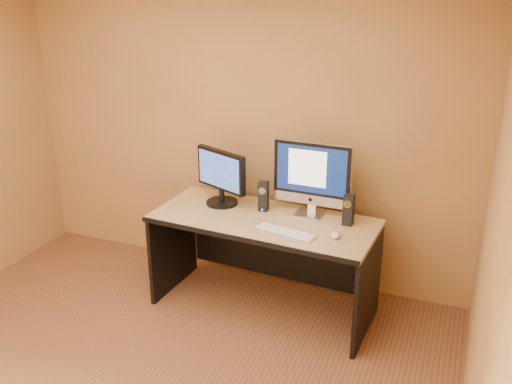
% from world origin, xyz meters
% --- Properties ---
extents(walls, '(4.00, 4.00, 2.60)m').
position_xyz_m(walls, '(0.00, 0.00, 1.30)').
color(walls, '#AA7944').
rests_on(walls, ground).
extents(desk, '(1.75, 0.85, 0.79)m').
position_xyz_m(desk, '(0.44, 1.42, 0.40)').
color(desk, tan).
rests_on(desk, ground).
extents(imac, '(0.62, 0.24, 0.59)m').
position_xyz_m(imac, '(0.74, 1.63, 1.09)').
color(imac, '#B5B5BA').
rests_on(imac, desk).
extents(second_monitor, '(0.57, 0.43, 0.45)m').
position_xyz_m(second_monitor, '(0.02, 1.58, 1.02)').
color(second_monitor, black).
rests_on(second_monitor, desk).
extents(speaker_left, '(0.08, 0.08, 0.24)m').
position_xyz_m(speaker_left, '(0.37, 1.58, 0.91)').
color(speaker_left, black).
rests_on(speaker_left, desk).
extents(speaker_right, '(0.08, 0.08, 0.24)m').
position_xyz_m(speaker_right, '(1.06, 1.55, 0.91)').
color(speaker_right, black).
rests_on(speaker_right, desk).
extents(keyboard, '(0.47, 0.20, 0.02)m').
position_xyz_m(keyboard, '(0.67, 1.24, 0.80)').
color(keyboard, silver).
rests_on(keyboard, desk).
extents(mouse, '(0.08, 0.12, 0.04)m').
position_xyz_m(mouse, '(1.03, 1.30, 0.81)').
color(mouse, silver).
rests_on(mouse, desk).
extents(cable_a, '(0.08, 0.23, 0.01)m').
position_xyz_m(cable_a, '(0.69, 1.73, 0.80)').
color(cable_a, black).
rests_on(cable_a, desk).
extents(cable_b, '(0.12, 0.16, 0.01)m').
position_xyz_m(cable_b, '(0.69, 1.74, 0.80)').
color(cable_b, black).
rests_on(cable_b, desk).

